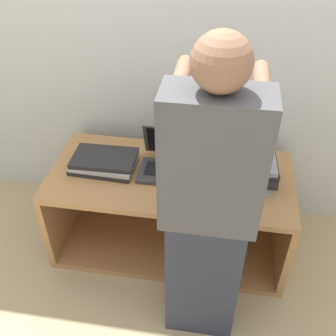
# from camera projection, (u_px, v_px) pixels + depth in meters

# --- Properties ---
(ground_plane) EXTENTS (12.00, 12.00, 0.00)m
(ground_plane) POSITION_uv_depth(u_px,v_px,m) (162.00, 282.00, 2.30)
(ground_plane) COLOR tan
(wall_back) EXTENTS (8.00, 0.05, 2.40)m
(wall_back) POSITION_uv_depth(u_px,v_px,m) (183.00, 34.00, 2.14)
(wall_back) COLOR silver
(wall_back) RESTS_ON ground_plane
(cart) EXTENTS (1.37, 0.64, 0.56)m
(cart) POSITION_uv_depth(u_px,v_px,m) (172.00, 203.00, 2.43)
(cart) COLOR #A87A47
(cart) RESTS_ON ground_plane
(laptop_open) EXTENTS (0.36, 0.29, 0.23)m
(laptop_open) POSITION_uv_depth(u_px,v_px,m) (172.00, 162.00, 2.21)
(laptop_open) COLOR #333338
(laptop_open) RESTS_ON cart
(laptop_stack_left) EXTENTS (0.37, 0.24, 0.08)m
(laptop_stack_left) POSITION_uv_depth(u_px,v_px,m) (104.00, 162.00, 2.23)
(laptop_stack_left) COLOR #232326
(laptop_stack_left) RESTS_ON cart
(laptop_stack_right) EXTENTS (0.38, 0.24, 0.15)m
(laptop_stack_right) POSITION_uv_depth(u_px,v_px,m) (242.00, 170.00, 2.11)
(laptop_stack_right) COLOR #B7B7BC
(laptop_stack_right) RESTS_ON cart
(person) EXTENTS (0.40, 0.52, 1.55)m
(person) POSITION_uv_depth(u_px,v_px,m) (208.00, 214.00, 1.66)
(person) COLOR #2D3342
(person) RESTS_ON ground_plane
(inventory_tag) EXTENTS (0.06, 0.02, 0.01)m
(inventory_tag) POSITION_uv_depth(u_px,v_px,m) (243.00, 165.00, 2.02)
(inventory_tag) COLOR red
(inventory_tag) RESTS_ON laptop_stack_right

